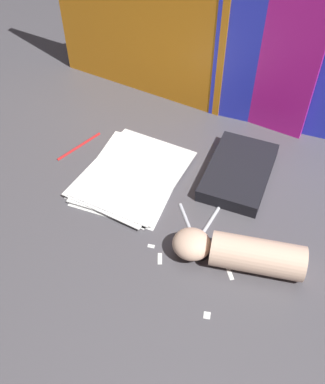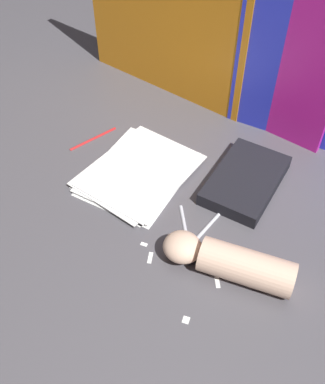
{
  "view_description": "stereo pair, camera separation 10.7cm",
  "coord_description": "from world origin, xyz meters",
  "px_view_note": "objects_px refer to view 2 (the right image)",
  "views": [
    {
      "loc": [
        0.31,
        -0.69,
        0.85
      ],
      "look_at": [
        0.01,
        -0.03,
        0.06
      ],
      "focal_mm": 42.0,
      "sensor_mm": 36.0,
      "label": 1
    },
    {
      "loc": [
        0.4,
        -0.64,
        0.85
      ],
      "look_at": [
        0.01,
        -0.03,
        0.06
      ],
      "focal_mm": 42.0,
      "sensor_mm": 36.0,
      "label": 2
    }
  ],
  "objects_px": {
    "scissors": "(190,243)",
    "paper_stack": "(139,172)",
    "book_closed": "(246,180)",
    "hand_forearm": "(230,262)"
  },
  "relations": [
    {
      "from": "book_closed",
      "to": "hand_forearm",
      "type": "height_order",
      "value": "hand_forearm"
    },
    {
      "from": "scissors",
      "to": "book_closed",
      "type": "bearing_deg",
      "value": 84.17
    },
    {
      "from": "paper_stack",
      "to": "hand_forearm",
      "type": "relative_size",
      "value": 1.05
    },
    {
      "from": "paper_stack",
      "to": "scissors",
      "type": "distance_m",
      "value": 0.26
    },
    {
      "from": "paper_stack",
      "to": "hand_forearm",
      "type": "distance_m",
      "value": 0.37
    },
    {
      "from": "hand_forearm",
      "to": "paper_stack",
      "type": "bearing_deg",
      "value": 157.07
    },
    {
      "from": "book_closed",
      "to": "scissors",
      "type": "distance_m",
      "value": 0.24
    },
    {
      "from": "book_closed",
      "to": "scissors",
      "type": "relative_size",
      "value": 1.43
    },
    {
      "from": "book_closed",
      "to": "paper_stack",
      "type": "bearing_deg",
      "value": -155.42
    },
    {
      "from": "scissors",
      "to": "paper_stack",
      "type": "bearing_deg",
      "value": 151.62
    }
  ]
}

